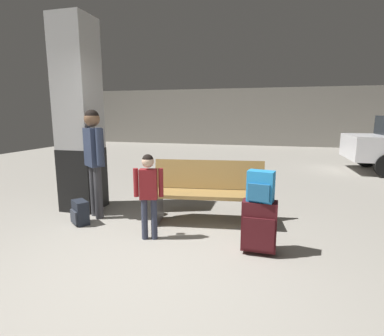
% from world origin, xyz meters
% --- Properties ---
extents(ground_plane, '(18.00, 18.00, 0.10)m').
position_xyz_m(ground_plane, '(0.00, 4.00, -0.05)').
color(ground_plane, gray).
extents(garage_back_wall, '(18.00, 0.12, 2.80)m').
position_xyz_m(garage_back_wall, '(0.00, 12.86, 1.40)').
color(garage_back_wall, gray).
rests_on(garage_back_wall, ground_plane).
extents(structural_pillar, '(0.57, 0.57, 3.01)m').
position_xyz_m(structural_pillar, '(-1.76, 1.76, 1.49)').
color(structural_pillar, black).
rests_on(structural_pillar, ground_plane).
extents(bench, '(1.66, 0.73, 0.89)m').
position_xyz_m(bench, '(0.36, 1.62, 0.44)').
color(bench, '#9E7A42').
rests_on(bench, ground_plane).
extents(suitcase, '(0.38, 0.24, 0.60)m').
position_xyz_m(suitcase, '(1.11, 0.81, 0.32)').
color(suitcase, '#471419').
rests_on(suitcase, ground_plane).
extents(backpack_bright, '(0.31, 0.23, 0.34)m').
position_xyz_m(backpack_bright, '(1.11, 0.81, 0.77)').
color(backpack_bright, '#268CD8').
rests_on(backpack_bright, suitcase).
extents(child, '(0.36, 0.21, 1.07)m').
position_xyz_m(child, '(-0.23, 0.87, 0.66)').
color(child, '#33384C').
rests_on(child, ground_plane).
extents(adult, '(0.46, 0.37, 1.61)m').
position_xyz_m(adult, '(-1.32, 1.43, 0.99)').
color(adult, '#38383D').
rests_on(adult, ground_plane).
extents(backpack_dark_floor, '(0.32, 0.30, 0.34)m').
position_xyz_m(backpack_dark_floor, '(-1.38, 1.10, 0.17)').
color(backpack_dark_floor, '#1E232D').
rests_on(backpack_dark_floor, ground_plane).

